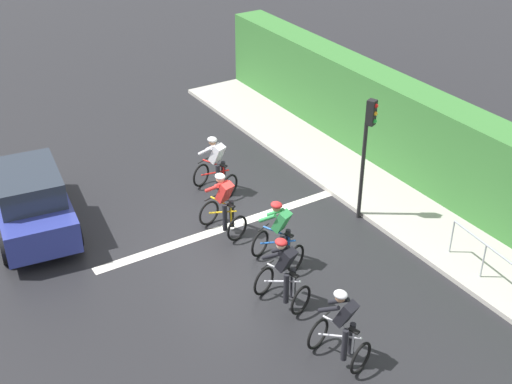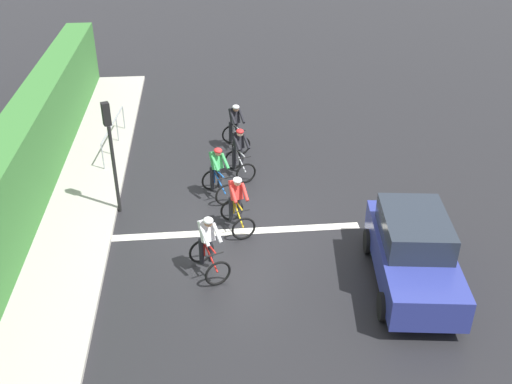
{
  "view_description": "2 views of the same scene",
  "coord_description": "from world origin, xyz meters",
  "px_view_note": "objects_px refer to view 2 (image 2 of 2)",
  "views": [
    {
      "loc": [
        7.09,
        12.75,
        9.79
      ],
      "look_at": [
        -0.52,
        0.47,
        1.27
      ],
      "focal_mm": 48.48,
      "sensor_mm": 36.0,
      "label": 1
    },
    {
      "loc": [
        -0.68,
        -13.7,
        9.11
      ],
      "look_at": [
        0.61,
        -0.14,
        1.19
      ],
      "focal_mm": 41.19,
      "sensor_mm": 36.0,
      "label": 2
    }
  ],
  "objects_px": {
    "cyclist_second": "(239,153)",
    "cyclist_trailing": "(208,246)",
    "traffic_light_near_crossing": "(110,141)",
    "pedestrian_railing_kerbside": "(113,130)",
    "cyclist_mid": "(218,173)",
    "cyclist_fourth": "(237,204)",
    "cyclist_lead": "(235,127)",
    "car_navy": "(413,252)"
  },
  "relations": [
    {
      "from": "traffic_light_near_crossing",
      "to": "cyclist_trailing",
      "type": "bearing_deg",
      "value": -51.33
    },
    {
      "from": "traffic_light_near_crossing",
      "to": "pedestrian_railing_kerbside",
      "type": "xyz_separation_m",
      "value": [
        -0.55,
        4.07,
        -1.44
      ]
    },
    {
      "from": "cyclist_second",
      "to": "cyclist_fourth",
      "type": "relative_size",
      "value": 1.0
    },
    {
      "from": "cyclist_second",
      "to": "traffic_light_near_crossing",
      "type": "distance_m",
      "value": 4.33
    },
    {
      "from": "cyclist_fourth",
      "to": "pedestrian_railing_kerbside",
      "type": "height_order",
      "value": "cyclist_fourth"
    },
    {
      "from": "cyclist_fourth",
      "to": "car_navy",
      "type": "xyz_separation_m",
      "value": [
        4.02,
        -2.7,
        0.08
      ]
    },
    {
      "from": "cyclist_second",
      "to": "car_navy",
      "type": "bearing_deg",
      "value": -57.3
    },
    {
      "from": "cyclist_mid",
      "to": "traffic_light_near_crossing",
      "type": "xyz_separation_m",
      "value": [
        -2.92,
        -0.54,
        1.43
      ]
    },
    {
      "from": "cyclist_fourth",
      "to": "cyclist_second",
      "type": "bearing_deg",
      "value": 84.82
    },
    {
      "from": "cyclist_second",
      "to": "cyclist_fourth",
      "type": "distance_m",
      "value": 3.13
    },
    {
      "from": "cyclist_second",
      "to": "cyclist_mid",
      "type": "distance_m",
      "value": 1.49
    },
    {
      "from": "cyclist_lead",
      "to": "cyclist_fourth",
      "type": "distance_m",
      "value": 5.14
    },
    {
      "from": "cyclist_lead",
      "to": "cyclist_second",
      "type": "height_order",
      "value": "same"
    },
    {
      "from": "cyclist_lead",
      "to": "pedestrian_railing_kerbside",
      "type": "xyz_separation_m",
      "value": [
        -4.22,
        0.22,
        -0.02
      ]
    },
    {
      "from": "cyclist_lead",
      "to": "pedestrian_railing_kerbside",
      "type": "distance_m",
      "value": 4.22
    },
    {
      "from": "cyclist_trailing",
      "to": "car_navy",
      "type": "distance_m",
      "value": 4.92
    },
    {
      "from": "cyclist_second",
      "to": "pedestrian_railing_kerbside",
      "type": "xyz_separation_m",
      "value": [
        -4.21,
        2.24,
        -0.02
      ]
    },
    {
      "from": "cyclist_mid",
      "to": "pedestrian_railing_kerbside",
      "type": "xyz_separation_m",
      "value": [
        -3.47,
        3.53,
        -0.02
      ]
    },
    {
      "from": "cyclist_lead",
      "to": "cyclist_mid",
      "type": "bearing_deg",
      "value": -102.66
    },
    {
      "from": "pedestrian_railing_kerbside",
      "to": "traffic_light_near_crossing",
      "type": "bearing_deg",
      "value": -82.24
    },
    {
      "from": "cyclist_second",
      "to": "cyclist_trailing",
      "type": "distance_m",
      "value": 5.13
    },
    {
      "from": "cyclist_lead",
      "to": "cyclist_fourth",
      "type": "bearing_deg",
      "value": -93.22
    },
    {
      "from": "car_navy",
      "to": "pedestrian_railing_kerbside",
      "type": "relative_size",
      "value": 1.31
    },
    {
      "from": "cyclist_lead",
      "to": "traffic_light_near_crossing",
      "type": "bearing_deg",
      "value": -133.63
    },
    {
      "from": "cyclist_mid",
      "to": "pedestrian_railing_kerbside",
      "type": "bearing_deg",
      "value": 134.54
    },
    {
      "from": "cyclist_trailing",
      "to": "traffic_light_near_crossing",
      "type": "xyz_separation_m",
      "value": [
        -2.55,
        3.18,
        1.43
      ]
    },
    {
      "from": "cyclist_second",
      "to": "cyclist_trailing",
      "type": "xyz_separation_m",
      "value": [
        -1.11,
        -5.01,
        0.0
      ]
    },
    {
      "from": "cyclist_second",
      "to": "cyclist_mid",
      "type": "height_order",
      "value": "same"
    },
    {
      "from": "cyclist_fourth",
      "to": "cyclist_trailing",
      "type": "xyz_separation_m",
      "value": [
        -0.83,
        -1.89,
        0.0
      ]
    },
    {
      "from": "cyclist_fourth",
      "to": "pedestrian_railing_kerbside",
      "type": "xyz_separation_m",
      "value": [
        -3.93,
        5.36,
        -0.02
      ]
    },
    {
      "from": "cyclist_trailing",
      "to": "pedestrian_railing_kerbside",
      "type": "distance_m",
      "value": 7.88
    },
    {
      "from": "cyclist_lead",
      "to": "cyclist_mid",
      "type": "distance_m",
      "value": 3.39
    },
    {
      "from": "traffic_light_near_crossing",
      "to": "car_navy",
      "type": "bearing_deg",
      "value": -28.38
    },
    {
      "from": "cyclist_fourth",
      "to": "pedestrian_railing_kerbside",
      "type": "distance_m",
      "value": 6.64
    },
    {
      "from": "car_navy",
      "to": "cyclist_fourth",
      "type": "bearing_deg",
      "value": 146.06
    },
    {
      "from": "traffic_light_near_crossing",
      "to": "cyclist_second",
      "type": "bearing_deg",
      "value": 26.54
    },
    {
      "from": "cyclist_lead",
      "to": "cyclist_second",
      "type": "distance_m",
      "value": 2.02
    },
    {
      "from": "car_navy",
      "to": "traffic_light_near_crossing",
      "type": "xyz_separation_m",
      "value": [
        -7.39,
        3.99,
        1.35
      ]
    },
    {
      "from": "cyclist_lead",
      "to": "traffic_light_near_crossing",
      "type": "height_order",
      "value": "traffic_light_near_crossing"
    },
    {
      "from": "cyclist_mid",
      "to": "traffic_light_near_crossing",
      "type": "relative_size",
      "value": 0.5
    },
    {
      "from": "cyclist_mid",
      "to": "traffic_light_near_crossing",
      "type": "distance_m",
      "value": 3.29
    },
    {
      "from": "cyclist_fourth",
      "to": "car_navy",
      "type": "distance_m",
      "value": 4.84
    }
  ]
}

